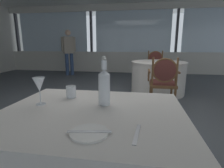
# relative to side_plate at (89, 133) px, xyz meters

# --- Properties ---
(ground_plane) EXTENTS (15.60, 15.60, 0.00)m
(ground_plane) POSITION_rel_side_plate_xyz_m (-0.15, 2.16, -0.76)
(ground_plane) COLOR #4C5156
(window_wall_far) EXTENTS (10.81, 0.14, 2.71)m
(window_wall_far) POSITION_rel_side_plate_xyz_m (-0.15, 6.66, 0.32)
(window_wall_far) COLOR beige
(window_wall_far) RESTS_ON ground_plane
(foreground_table) EXTENTS (1.11, 0.91, 0.75)m
(foreground_table) POSITION_rel_side_plate_xyz_m (-0.07, 0.28, -0.38)
(foreground_table) COLOR white
(foreground_table) RESTS_ON ground_plane
(side_plate) EXTENTS (0.17, 0.17, 0.01)m
(side_plate) POSITION_rel_side_plate_xyz_m (0.00, 0.00, 0.00)
(side_plate) COLOR white
(side_plate) RESTS_ON foreground_table
(butter_knife) EXTENTS (0.20, 0.05, 0.00)m
(butter_knife) POSITION_rel_side_plate_xyz_m (0.00, 0.00, 0.01)
(butter_knife) COLOR silver
(butter_knife) RESTS_ON foreground_table
(dinner_fork) EXTENTS (0.03, 0.19, 0.00)m
(dinner_fork) POSITION_rel_side_plate_xyz_m (0.21, 0.03, -0.00)
(dinner_fork) COLOR silver
(dinner_fork) RESTS_ON foreground_table
(water_bottle) EXTENTS (0.08, 0.08, 0.32)m
(water_bottle) POSITION_rel_side_plate_xyz_m (-0.01, 0.40, 0.12)
(water_bottle) COLOR white
(water_bottle) RESTS_ON foreground_table
(wine_glass) EXTENTS (0.08, 0.08, 0.18)m
(wine_glass) POSITION_rel_side_plate_xyz_m (-0.43, 0.33, 0.13)
(wine_glass) COLOR white
(wine_glass) RESTS_ON foreground_table
(water_tumbler) EXTENTS (0.07, 0.07, 0.09)m
(water_tumbler) POSITION_rel_side_plate_xyz_m (-0.29, 0.52, 0.04)
(water_tumbler) COLOR white
(water_tumbler) RESTS_ON foreground_table
(background_table_0) EXTENTS (1.28, 1.28, 0.75)m
(background_table_0) POSITION_rel_side_plate_xyz_m (0.63, 3.56, -0.38)
(background_table_0) COLOR white
(background_table_0) RESTS_ON ground_plane
(dining_chair_0_0) EXTENTS (0.54, 0.47, 0.93)m
(dining_chair_0_0) POSITION_rel_side_plate_xyz_m (0.62, 2.49, -0.22)
(dining_chair_0_0) COLOR brown
(dining_chair_0_0) RESTS_ON ground_plane
(dining_chair_0_1) EXTENTS (0.54, 0.47, 0.97)m
(dining_chair_0_1) POSITION_rel_side_plate_xyz_m (0.64, 4.63, -0.19)
(dining_chair_0_1) COLOR brown
(dining_chair_0_1) RESTS_ON ground_plane
(diner_person_0) EXTENTS (0.46, 0.36, 1.67)m
(diner_person_0) POSITION_rel_side_plate_xyz_m (-2.47, 5.68, 0.19)
(diner_person_0) COLOR #334770
(diner_person_0) RESTS_ON ground_plane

